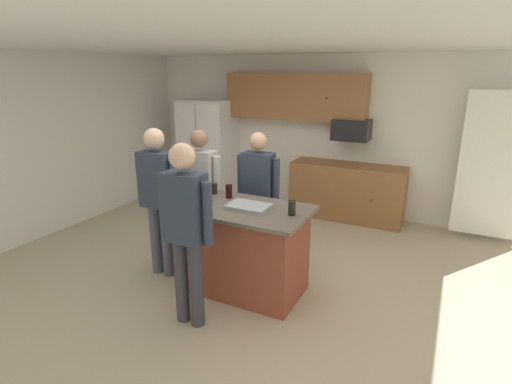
# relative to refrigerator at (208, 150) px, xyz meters

# --- Properties ---
(floor) EXTENTS (7.04, 7.04, 0.00)m
(floor) POSITION_rel_refrigerator_xyz_m (2.00, -2.38, -0.92)
(floor) COLOR #B7A88E
(floor) RESTS_ON ground
(ceiling) EXTENTS (7.04, 7.04, 0.00)m
(ceiling) POSITION_rel_refrigerator_xyz_m (2.00, -2.38, 1.68)
(ceiling) COLOR white
(back_wall) EXTENTS (6.40, 0.10, 2.60)m
(back_wall) POSITION_rel_refrigerator_xyz_m (2.00, 0.42, 0.38)
(back_wall) COLOR white
(back_wall) RESTS_ON ground
(side_wall_left) EXTENTS (0.10, 5.60, 2.60)m
(side_wall_left) POSITION_rel_refrigerator_xyz_m (-1.20, -2.38, 0.38)
(side_wall_left) COLOR white
(side_wall_left) RESTS_ON ground
(french_door_window_panel) EXTENTS (0.90, 0.06, 2.00)m
(french_door_window_panel) POSITION_rel_refrigerator_xyz_m (4.60, 0.02, 0.18)
(french_door_window_panel) COLOR white
(french_door_window_panel) RESTS_ON ground
(cabinet_run_upper) EXTENTS (2.40, 0.38, 0.75)m
(cabinet_run_upper) POSITION_rel_refrigerator_xyz_m (1.60, 0.22, 1.01)
(cabinet_run_upper) COLOR #936038
(cabinet_run_lower) EXTENTS (1.80, 0.63, 0.90)m
(cabinet_run_lower) POSITION_rel_refrigerator_xyz_m (2.60, 0.10, -0.47)
(cabinet_run_lower) COLOR #936038
(cabinet_run_lower) RESTS_ON ground
(refrigerator) EXTENTS (0.93, 0.76, 1.84)m
(refrigerator) POSITION_rel_refrigerator_xyz_m (0.00, 0.00, 0.00)
(refrigerator) COLOR white
(refrigerator) RESTS_ON ground
(microwave_over_range) EXTENTS (0.56, 0.40, 0.32)m
(microwave_over_range) POSITION_rel_refrigerator_xyz_m (2.60, 0.12, 0.53)
(microwave_over_range) COLOR black
(kitchen_island) EXTENTS (1.40, 0.86, 0.96)m
(kitchen_island) POSITION_rel_refrigerator_xyz_m (2.18, -2.65, -0.43)
(kitchen_island) COLOR brown
(kitchen_island) RESTS_ON ground
(person_elder_center) EXTENTS (0.57, 0.22, 1.64)m
(person_elder_center) POSITION_rel_refrigerator_xyz_m (1.97, -1.89, 0.02)
(person_elder_center) COLOR #232D4C
(person_elder_center) RESTS_ON ground
(person_host_foreground) EXTENTS (0.57, 0.23, 1.74)m
(person_host_foreground) POSITION_rel_refrigerator_xyz_m (1.14, -2.77, 0.09)
(person_host_foreground) COLOR #4C5166
(person_host_foreground) RESTS_ON ground
(person_guest_by_door) EXTENTS (0.57, 0.23, 1.75)m
(person_guest_by_door) POSITION_rel_refrigerator_xyz_m (2.01, -3.42, 0.10)
(person_guest_by_door) COLOR #383842
(person_guest_by_door) RESTS_ON ground
(person_guest_left) EXTENTS (0.57, 0.22, 1.66)m
(person_guest_left) POSITION_rel_refrigerator_xyz_m (1.33, -2.19, 0.04)
(person_guest_left) COLOR tan
(person_guest_left) RESTS_ON ground
(glass_stout_tall) EXTENTS (0.07, 0.07, 0.15)m
(glass_stout_tall) POSITION_rel_refrigerator_xyz_m (1.88, -2.44, 0.12)
(glass_stout_tall) COLOR black
(glass_stout_tall) RESTS_ON kitchen_island
(mug_blue_stoneware) EXTENTS (0.12, 0.08, 0.11)m
(mug_blue_stoneware) POSITION_rel_refrigerator_xyz_m (1.79, -2.75, 0.10)
(mug_blue_stoneware) COLOR #4C6B99
(mug_blue_stoneware) RESTS_ON kitchen_island
(tumbler_amber) EXTENTS (0.07, 0.07, 0.16)m
(tumbler_amber) POSITION_rel_refrigerator_xyz_m (1.70, -2.64, 0.12)
(tumbler_amber) COLOR black
(tumbler_amber) RESTS_ON kitchen_island
(glass_dark_ale) EXTENTS (0.07, 0.07, 0.15)m
(glass_dark_ale) POSITION_rel_refrigerator_xyz_m (2.72, -2.64, 0.12)
(glass_dark_ale) COLOR black
(glass_dark_ale) RESTS_ON kitchen_island
(glass_pilsner) EXTENTS (0.08, 0.08, 0.12)m
(glass_pilsner) POSITION_rel_refrigerator_xyz_m (1.64, -2.38, 0.11)
(glass_pilsner) COLOR black
(glass_pilsner) RESTS_ON kitchen_island
(serving_tray) EXTENTS (0.44, 0.30, 0.04)m
(serving_tray) POSITION_rel_refrigerator_xyz_m (2.24, -2.66, 0.07)
(serving_tray) COLOR #B7B7BC
(serving_tray) RESTS_ON kitchen_island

